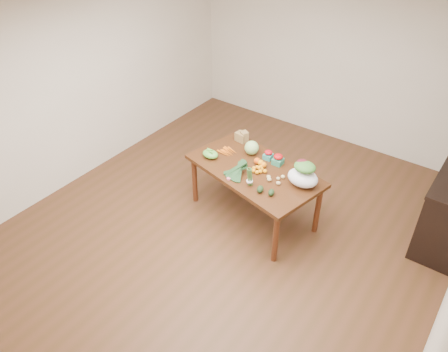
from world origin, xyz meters
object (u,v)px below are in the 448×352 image
Objects in this scene: dining_table at (253,193)px; cabbage at (252,148)px; mandarin_cluster at (259,169)px; asparagus_bundle at (250,177)px; kale_bunch at (235,171)px; paper_bag at (242,136)px; salad_bag at (303,175)px.

dining_table is 0.58m from cabbage.
mandarin_cluster is 0.32m from asparagus_bundle.
mandarin_cluster is 0.45× the size of kale_bunch.
mandarin_cluster reaches higher than dining_table.
paper_bag reaches higher than dining_table.
asparagus_bundle is (0.24, -0.05, 0.05)m from kale_bunch.
cabbage is 0.87m from salad_bag.
salad_bag is (0.49, 0.37, 0.02)m from asparagus_bundle.
kale_bunch is (-0.11, -0.27, 0.45)m from dining_table.
cabbage is at bearing 133.73° from asparagus_bundle.
kale_bunch is 1.08× the size of salad_bag.
salad_bag reaches higher than dining_table.
asparagus_bundle reaches higher than paper_bag.
cabbage is 0.54m from kale_bunch.
paper_bag is 0.84× the size of asparagus_bundle.
salad_bag reaches higher than cabbage.
kale_bunch is (0.11, -0.53, -0.01)m from cabbage.
cabbage is at bearing 113.93° from kale_bunch.
cabbage is at bearing -33.62° from paper_bag.
cabbage reaches higher than paper_bag.
kale_bunch is at bearing -61.55° from paper_bag.
cabbage is (-0.22, 0.26, 0.47)m from dining_table.
salad_bag is at bearing 6.65° from mandarin_cluster.
dining_table is at bearing 125.08° from asparagus_bundle.
mandarin_cluster is at bearing -43.90° from cabbage.
kale_bunch reaches higher than paper_bag.
mandarin_cluster is 0.72× the size of asparagus_bundle.
paper_bag is at bearing 140.85° from mandarin_cluster.
salad_bag reaches higher than paper_bag.
dining_table is 7.86× the size of paper_bag.
kale_bunch is at bearing -156.49° from salad_bag.
paper_bag is at bearing 146.38° from cabbage.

